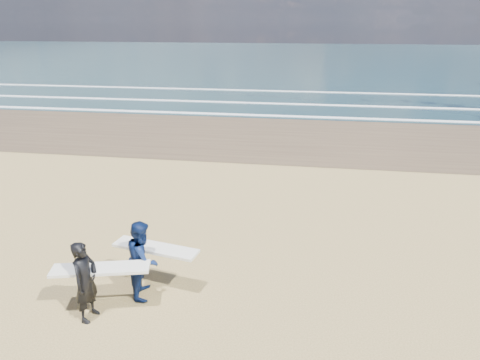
# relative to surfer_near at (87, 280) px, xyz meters

# --- Properties ---
(ocean) EXTENTS (220.00, 100.00, 0.02)m
(ocean) POSITION_rel_surfer_near_xyz_m (19.01, 71.52, -0.97)
(ocean) COLOR #1B343C
(ocean) RESTS_ON ground
(surfer_near) EXTENTS (2.26, 1.25, 1.93)m
(surfer_near) POSITION_rel_surfer_near_xyz_m (0.00, 0.00, 0.00)
(surfer_near) COLOR black
(surfer_near) RESTS_ON ground
(surfer_far) EXTENTS (2.26, 1.36, 1.97)m
(surfer_far) POSITION_rel_surfer_near_xyz_m (0.91, 1.08, 0.01)
(surfer_far) COLOR #0D1D4B
(surfer_far) RESTS_ON ground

